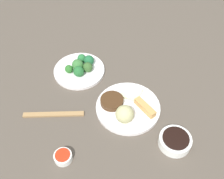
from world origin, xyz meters
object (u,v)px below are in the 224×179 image
broccoli_plate (79,71)px  sauce_ramekin_sweet_and_sour (63,157)px  soy_sauce_bowl (175,141)px  chopsticks_pair (54,114)px  main_plate (128,107)px

broccoli_plate → sauce_ramekin_sweet_and_sour: 0.43m
soy_sauce_bowl → chopsticks_pair: (-0.47, -0.04, -0.01)m
main_plate → broccoli_plate: main_plate is taller
broccoli_plate → sauce_ramekin_sweet_and_sour: sauce_ramekin_sweet_and_sour is taller
main_plate → soy_sauce_bowl: soy_sauce_bowl is taller
broccoli_plate → soy_sauce_bowl: soy_sauce_bowl is taller
sauce_ramekin_sweet_and_sour → chopsticks_pair: (-0.12, 0.15, -0.01)m
soy_sauce_bowl → sauce_ramekin_sweet_and_sour: soy_sauce_bowl is taller
main_plate → chopsticks_pair: 0.29m
broccoli_plate → chopsticks_pair: size_ratio=0.96×
soy_sauce_bowl → main_plate: bearing=156.4°
soy_sauce_bowl → sauce_ramekin_sweet_and_sour: size_ratio=1.84×
soy_sauce_bowl → chopsticks_pair: bearing=-174.5°
main_plate → chopsticks_pair: main_plate is taller
broccoli_plate → sauce_ramekin_sweet_and_sour: bearing=-71.4°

